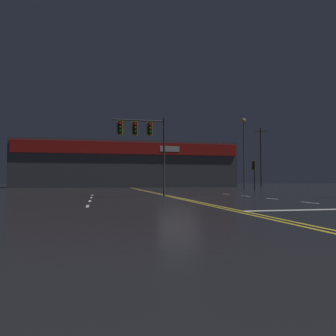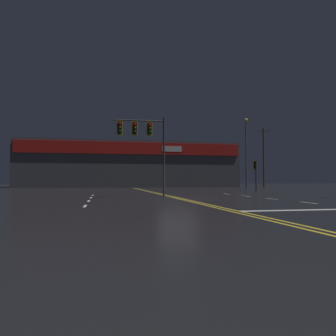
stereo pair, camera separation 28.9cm
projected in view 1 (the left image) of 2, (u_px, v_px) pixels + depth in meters
ground_plane at (179, 198)px, 20.28m from camera, size 200.00×200.00×0.00m
road_markings at (205, 200)px, 18.71m from camera, size 15.81×60.00×0.01m
traffic_signal_median at (142, 134)px, 22.44m from camera, size 3.64×0.36×5.47m
traffic_signal_corner_northeast at (254, 169)px, 34.27m from camera, size 0.42×0.36×3.22m
streetlight_far_right at (244, 144)px, 45.35m from camera, size 0.56×0.56×9.75m
building_backdrop at (128, 165)px, 56.43m from camera, size 36.09×10.23×7.56m
utility_pole_row at (119, 149)px, 52.15m from camera, size 46.85×0.26×12.91m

